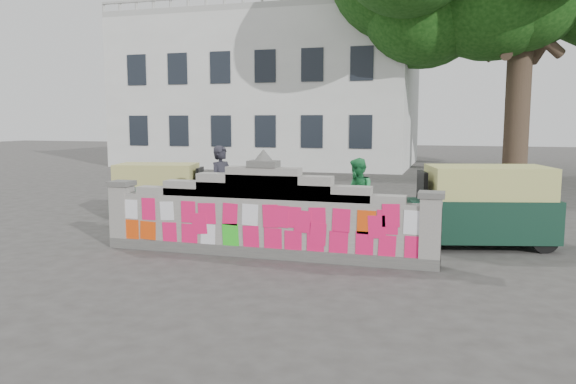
# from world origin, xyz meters

# --- Properties ---
(ground) EXTENTS (100.00, 100.00, 0.00)m
(ground) POSITION_xyz_m (0.00, 0.00, 0.00)
(ground) COLOR #383533
(ground) RESTS_ON ground
(parapet_wall) EXTENTS (6.48, 0.44, 2.01)m
(parapet_wall) POSITION_xyz_m (-0.00, -0.01, 0.75)
(parapet_wall) COLOR #4C4C49
(parapet_wall) RESTS_ON ground
(building) EXTENTS (16.00, 10.00, 8.90)m
(building) POSITION_xyz_m (-7.00, 21.98, 4.01)
(building) COLOR silver
(building) RESTS_ON ground
(cyclist_bike) EXTENTS (2.06, 1.35, 1.02)m
(cyclist_bike) POSITION_xyz_m (-1.51, 1.57, 0.51)
(cyclist_bike) COLOR black
(cyclist_bike) RESTS_ON ground
(cyclist_rider) EXTENTS (0.62, 0.74, 1.74)m
(cyclist_rider) POSITION_xyz_m (-1.51, 1.57, 0.87)
(cyclist_rider) COLOR #23222B
(cyclist_rider) RESTS_ON ground
(pedestrian) EXTENTS (0.91, 1.01, 1.70)m
(pedestrian) POSITION_xyz_m (1.30, 2.65, 0.85)
(pedestrian) COLOR #28934C
(pedestrian) RESTS_ON ground
(rickshaw_left) EXTENTS (2.63, 1.64, 1.41)m
(rickshaw_left) POSITION_xyz_m (-4.01, 3.25, 0.73)
(rickshaw_left) COLOR #10321F
(rickshaw_left) RESTS_ON ground
(rickshaw_right) EXTENTS (3.03, 1.94, 1.62)m
(rickshaw_right) POSITION_xyz_m (3.96, 2.09, 0.84)
(rickshaw_right) COLOR black
(rickshaw_right) RESTS_ON ground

